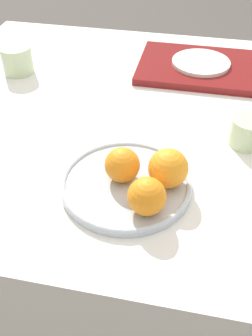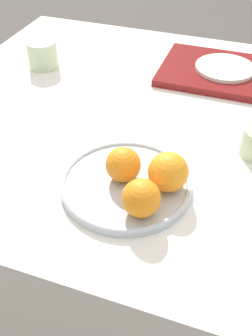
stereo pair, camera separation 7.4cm
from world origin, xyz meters
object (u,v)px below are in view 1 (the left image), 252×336
fruit_platter (126,184)px  side_plate (201,62)px  orange_0 (122,165)px  orange_2 (168,168)px  cup_2 (248,132)px  cup_1 (17,60)px  serving_tray (200,67)px  orange_1 (147,196)px

fruit_platter → side_plate: side_plate is taller
orange_0 → orange_2: bearing=2.5°
orange_0 → cup_2: bearing=36.9°
fruit_platter → cup_1: bearing=134.5°
side_plate → serving_tray: bearing=0.0°
cup_2 → fruit_platter: bearing=-140.3°
fruit_platter → orange_1: bearing=-51.6°
cup_1 → cup_2: 0.66m
orange_0 → serving_tray: (0.12, 0.51, -0.04)m
orange_0 → cup_1: bearing=134.6°
orange_1 → cup_1: orange_1 is taller
side_plate → cup_1: size_ratio=1.95×
fruit_platter → cup_1: size_ratio=3.01×
orange_2 → side_plate: size_ratio=0.46×
orange_2 → side_plate: 0.51m
orange_1 → cup_1: bearing=133.7°
orange_1 → orange_2: size_ratio=0.91×
serving_tray → fruit_platter: bearing=-102.0°
orange_0 → orange_1: (0.06, -0.07, 0.00)m
orange_0 → side_plate: size_ratio=0.41×
fruit_platter → side_plate: (0.11, 0.52, 0.02)m
orange_1 → side_plate: bearing=84.1°
fruit_platter → orange_2: 0.09m
orange_1 → serving_tray: bearing=84.1°
orange_2 → cup_1: orange_2 is taller
side_plate → cup_2: 0.35m
orange_1 → fruit_platter: bearing=128.4°
orange_0 → serving_tray: size_ratio=0.19×
cup_1 → orange_2: bearing=-39.4°
orange_0 → side_plate: (0.12, 0.51, -0.02)m
orange_2 → serving_tray: size_ratio=0.22×
orange_1 → orange_2: orange_2 is taller
orange_1 → cup_1: size_ratio=0.82×
orange_0 → cup_2: 0.30m
side_plate → cup_1: cup_1 is taller
orange_1 → orange_0: bearing=128.8°
orange_1 → orange_2: 0.08m
orange_0 → cup_1: orange_0 is taller
orange_1 → side_plate: 0.59m
orange_2 → serving_tray: 0.51m
fruit_platter → orange_1: size_ratio=3.69×
orange_0 → side_plate: bearing=76.7°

